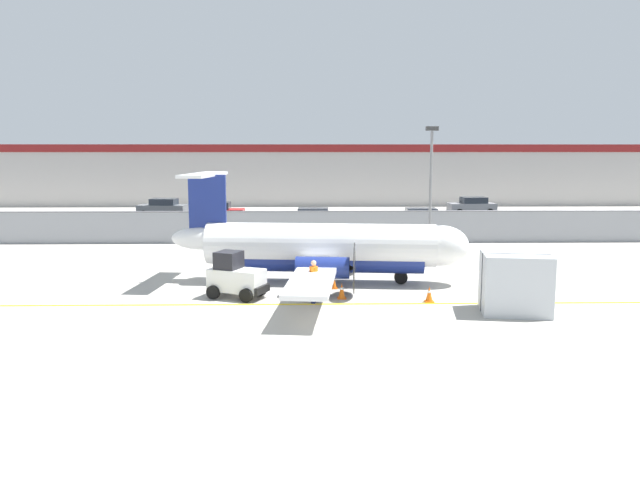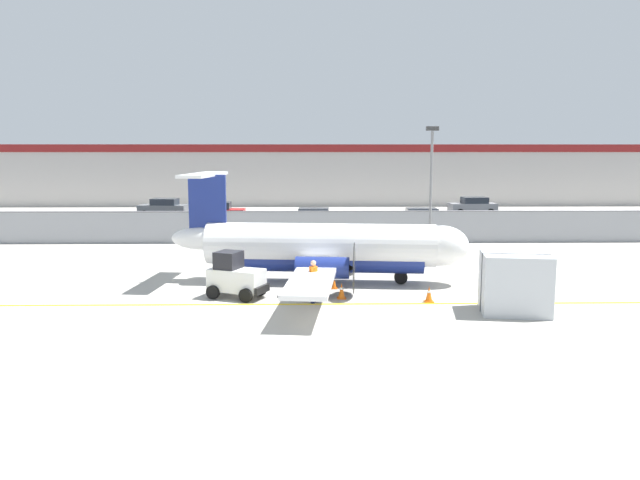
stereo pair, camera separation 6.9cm
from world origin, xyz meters
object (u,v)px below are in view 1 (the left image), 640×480
(traffic_cone_near_left, at_px, (294,283))
(traffic_cone_near_right, at_px, (342,291))
(apron_light_pole, at_px, (431,179))
(baggage_tug, at_px, (236,277))
(parked_car_0, at_px, (163,208))
(parked_car_4, at_px, (472,206))
(traffic_cone_far_left, at_px, (333,281))
(traffic_cone_far_right, at_px, (429,294))
(parked_car_2, at_px, (312,219))
(parked_car_1, at_px, (218,212))
(commuter_airplane, at_px, (326,248))
(cargo_container, at_px, (515,283))
(parked_car_3, at_px, (422,219))

(traffic_cone_near_left, distance_m, traffic_cone_near_right, 2.51)
(apron_light_pole, bearing_deg, baggage_tug, -132.79)
(parked_car_0, relative_size, parked_car_4, 1.01)
(traffic_cone_near_right, height_order, apron_light_pole, apron_light_pole)
(traffic_cone_far_left, xyz_separation_m, parked_car_4, (13.89, 29.73, 0.58))
(traffic_cone_near_right, height_order, traffic_cone_far_right, same)
(traffic_cone_far_right, distance_m, apron_light_pole, 12.63)
(traffic_cone_near_left, relative_size, traffic_cone_near_right, 1.00)
(traffic_cone_near_right, height_order, parked_car_0, parked_car_0)
(traffic_cone_far_right, bearing_deg, parked_car_2, 101.65)
(traffic_cone_far_left, bearing_deg, baggage_tug, -158.78)
(traffic_cone_far_right, xyz_separation_m, parked_car_2, (-4.47, 21.69, 0.58))
(traffic_cone_near_left, relative_size, parked_car_2, 0.15)
(traffic_cone_near_left, height_order, traffic_cone_far_left, same)
(parked_car_0, relative_size, parked_car_1, 1.03)
(baggage_tug, bearing_deg, apron_light_pole, 70.42)
(baggage_tug, relative_size, parked_car_1, 0.61)
(apron_light_pole, bearing_deg, parked_car_4, 68.86)
(traffic_cone_far_left, bearing_deg, traffic_cone_near_right, -82.10)
(commuter_airplane, distance_m, traffic_cone_far_right, 5.60)
(parked_car_1, bearing_deg, traffic_cone_near_left, -74.14)
(traffic_cone_far_left, distance_m, parked_car_0, 31.75)
(traffic_cone_near_left, distance_m, apron_light_pole, 12.88)
(baggage_tug, relative_size, parked_car_2, 0.60)
(cargo_container, distance_m, parked_car_4, 34.68)
(cargo_container, distance_m, parked_car_3, 23.16)
(baggage_tug, distance_m, cargo_container, 10.88)
(parked_car_3, bearing_deg, parked_car_1, 161.36)
(commuter_airplane, height_order, parked_car_1, commuter_airplane)
(traffic_cone_near_left, distance_m, parked_car_0, 31.32)
(cargo_container, bearing_deg, baggage_tug, 175.05)
(traffic_cone_far_left, height_order, parked_car_2, parked_car_2)
(baggage_tug, bearing_deg, commuter_airplane, 59.84)
(traffic_cone_near_left, height_order, apron_light_pole, apron_light_pole)
(baggage_tug, relative_size, traffic_cone_far_left, 4.02)
(commuter_airplane, bearing_deg, cargo_container, -32.25)
(cargo_container, relative_size, parked_car_1, 0.63)
(commuter_airplane, height_order, parked_car_0, commuter_airplane)
(parked_car_2, bearing_deg, parked_car_3, -178.12)
(traffic_cone_far_left, height_order, parked_car_3, parked_car_3)
(traffic_cone_near_right, relative_size, parked_car_4, 0.15)
(traffic_cone_far_right, bearing_deg, parked_car_4, 72.43)
(parked_car_4, bearing_deg, parked_car_3, 54.89)
(baggage_tug, height_order, parked_car_0, baggage_tug)
(traffic_cone_far_right, xyz_separation_m, apron_light_pole, (2.29, 11.76, 3.99))
(baggage_tug, bearing_deg, traffic_cone_far_left, 44.44)
(commuter_airplane, bearing_deg, parked_car_0, 122.30)
(traffic_cone_far_left, relative_size, traffic_cone_far_right, 1.00)
(commuter_airplane, relative_size, parked_car_1, 3.81)
(cargo_container, xyz_separation_m, traffic_cone_near_right, (-6.26, 2.29, -0.79))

